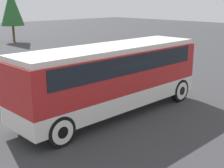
% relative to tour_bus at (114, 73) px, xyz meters
% --- Properties ---
extents(ground_plane, '(120.00, 120.00, 0.00)m').
position_rel_tour_bus_xyz_m(ground_plane, '(-0.10, 0.00, -1.90)').
color(ground_plane, '#38383A').
extents(tour_bus, '(9.46, 2.53, 3.14)m').
position_rel_tour_bus_xyz_m(tour_bus, '(0.00, 0.00, 0.00)').
color(tour_bus, silver).
rests_on(tour_bus, ground_plane).
extents(parked_car_near, '(4.62, 1.83, 1.47)m').
position_rel_tour_bus_xyz_m(parked_car_near, '(4.46, 6.15, -1.18)').
color(parked_car_near, silver).
rests_on(parked_car_near, ground_plane).
extents(tree_right, '(2.81, 2.81, 6.44)m').
position_rel_tour_bus_xyz_m(tree_right, '(9.01, 26.89, 2.32)').
color(tree_right, brown).
rests_on(tree_right, ground_plane).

